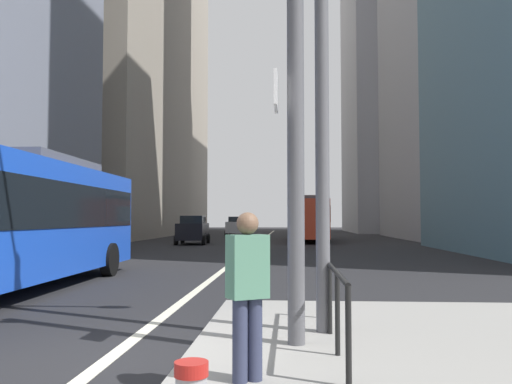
% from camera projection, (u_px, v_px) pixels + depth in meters
% --- Properties ---
extents(ground_plane, '(160.00, 160.00, 0.00)m').
position_uv_depth(ground_plane, '(245.00, 254.00, 26.36)').
color(ground_plane, black).
extents(lane_centre_line, '(0.20, 80.00, 0.01)m').
position_uv_depth(lane_centre_line, '(257.00, 244.00, 36.33)').
color(lane_centre_line, beige).
rests_on(lane_centre_line, ground).
extents(office_tower_left_mid, '(12.86, 24.88, 28.91)m').
position_uv_depth(office_tower_left_mid, '(101.00, 88.00, 51.53)').
color(office_tower_left_mid, gray).
rests_on(office_tower_left_mid, ground).
extents(office_tower_left_far, '(10.01, 18.96, 54.44)m').
position_uv_depth(office_tower_left_far, '(164.00, 44.00, 77.37)').
color(office_tower_left_far, gray).
rests_on(office_tower_left_far, ground).
extents(office_tower_right_far, '(13.94, 18.50, 39.28)m').
position_uv_depth(office_tower_right_far, '(401.00, 83.00, 69.97)').
color(office_tower_right_far, '#9E9EA3').
rests_on(office_tower_right_far, ground).
extents(city_bus_blue_oncoming, '(2.86, 11.63, 3.40)m').
position_uv_depth(city_bus_blue_oncoming, '(11.00, 215.00, 12.53)').
color(city_bus_blue_oncoming, blue).
rests_on(city_bus_blue_oncoming, ground).
extents(city_bus_red_receding, '(2.79, 10.84, 3.40)m').
position_uv_depth(city_bus_red_receding, '(309.00, 217.00, 40.60)').
color(city_bus_red_receding, red).
rests_on(city_bus_red_receding, ground).
extents(car_oncoming_mid, '(2.20, 4.17, 1.94)m').
position_uv_depth(car_oncoming_mid, '(193.00, 230.00, 36.21)').
color(car_oncoming_mid, black).
rests_on(car_oncoming_mid, ground).
extents(car_receding_near, '(2.07, 4.42, 1.94)m').
position_uv_depth(car_receding_near, '(308.00, 227.00, 49.59)').
color(car_receding_near, '#232838').
rests_on(car_receding_near, ground).
extents(car_receding_far, '(2.06, 4.39, 1.94)m').
position_uv_depth(car_receding_far, '(305.00, 227.00, 50.19)').
color(car_receding_far, '#B2A899').
rests_on(car_receding_far, ground).
extents(car_oncoming_far, '(2.14, 4.36, 1.94)m').
position_uv_depth(car_oncoming_far, '(237.00, 226.00, 53.79)').
color(car_oncoming_far, silver).
rests_on(car_oncoming_far, ground).
extents(traffic_signal_gantry, '(5.96, 0.65, 6.00)m').
position_uv_depth(traffic_signal_gantry, '(146.00, 41.00, 7.03)').
color(traffic_signal_gantry, '#515156').
rests_on(traffic_signal_gantry, median_island).
extents(pedestrian_railing, '(0.06, 3.53, 0.98)m').
position_uv_depth(pedestrian_railing, '(333.00, 288.00, 6.78)').
color(pedestrian_railing, black).
rests_on(pedestrian_railing, median_island).
extents(pedestrian_waiting, '(0.45, 0.39, 1.65)m').
position_uv_depth(pedestrian_waiting, '(247.00, 287.00, 5.22)').
color(pedestrian_waiting, '#2D334C').
rests_on(pedestrian_waiting, median_island).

